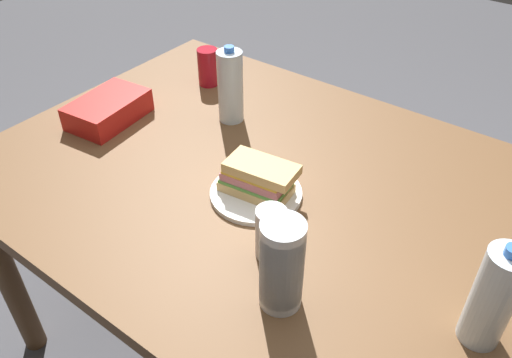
# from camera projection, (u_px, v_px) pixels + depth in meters

# --- Properties ---
(dining_table) EXTENTS (1.70, 1.07, 0.76)m
(dining_table) POSITION_uv_depth(u_px,v_px,m) (302.00, 219.00, 1.31)
(dining_table) COLOR brown
(dining_table) RESTS_ON ground_plane
(paper_plate) EXTENTS (0.23, 0.23, 0.01)m
(paper_plate) POSITION_uv_depth(u_px,v_px,m) (256.00, 193.00, 1.26)
(paper_plate) COLOR white
(paper_plate) RESTS_ON dining_table
(sandwich) EXTENTS (0.19, 0.12, 0.08)m
(sandwich) POSITION_uv_depth(u_px,v_px,m) (258.00, 178.00, 1.23)
(sandwich) COLOR #DBB26B
(sandwich) RESTS_ON paper_plate
(soda_can_red) EXTENTS (0.07, 0.07, 0.12)m
(soda_can_red) POSITION_uv_depth(u_px,v_px,m) (208.00, 67.00, 1.68)
(soda_can_red) COLOR maroon
(soda_can_red) RESTS_ON dining_table
(chip_bag) EXTENTS (0.17, 0.24, 0.07)m
(chip_bag) POSITION_uv_depth(u_px,v_px,m) (108.00, 109.00, 1.52)
(chip_bag) COLOR red
(chip_bag) RESTS_ON dining_table
(water_bottle_tall) EXTENTS (0.07, 0.07, 0.23)m
(water_bottle_tall) POSITION_uv_depth(u_px,v_px,m) (230.00, 86.00, 1.47)
(water_bottle_tall) COLOR silver
(water_bottle_tall) RESTS_ON dining_table
(plastic_cup_stack) EXTENTS (0.08, 0.08, 0.20)m
(plastic_cup_stack) POSITION_uv_depth(u_px,v_px,m) (282.00, 265.00, 0.95)
(plastic_cup_stack) COLOR silver
(plastic_cup_stack) RESTS_ON dining_table
(water_bottle_spare) EXTENTS (0.07, 0.07, 0.23)m
(water_bottle_spare) POSITION_uv_depth(u_px,v_px,m) (493.00, 298.00, 0.88)
(water_bottle_spare) COLOR silver
(water_bottle_spare) RESTS_ON dining_table
(soda_can_silver) EXTENTS (0.07, 0.07, 0.12)m
(soda_can_silver) POSITION_uv_depth(u_px,v_px,m) (271.00, 233.00, 1.07)
(soda_can_silver) COLOR silver
(soda_can_silver) RESTS_ON dining_table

